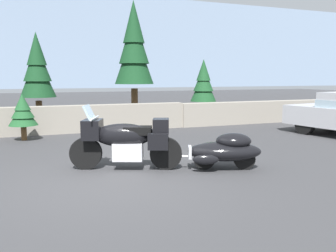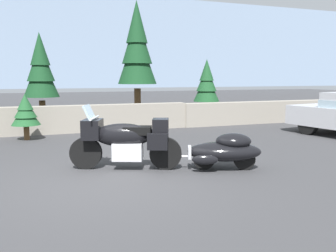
{
  "view_description": "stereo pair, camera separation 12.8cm",
  "coord_description": "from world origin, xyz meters",
  "px_view_note": "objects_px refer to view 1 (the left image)",
  "views": [
    {
      "loc": [
        -1.35,
        -6.44,
        1.89
      ],
      "look_at": [
        1.39,
        0.6,
        0.85
      ],
      "focal_mm": 38.18,
      "sensor_mm": 36.0,
      "label": 1
    },
    {
      "loc": [
        -1.23,
        -6.49,
        1.89
      ],
      "look_at": [
        1.39,
        0.6,
        0.85
      ],
      "focal_mm": 38.18,
      "sensor_mm": 36.0,
      "label": 2
    }
  ],
  "objects_px": {
    "car_shaped_trailer": "(225,150)",
    "pine_tree_tall": "(134,47)",
    "touring_motorcycle": "(125,139)",
    "pine_tree_far_right": "(37,68)",
    "pine_tree_secondary": "(203,83)"
  },
  "relations": [
    {
      "from": "touring_motorcycle",
      "to": "pine_tree_tall",
      "type": "height_order",
      "value": "pine_tree_tall"
    },
    {
      "from": "car_shaped_trailer",
      "to": "pine_tree_far_right",
      "type": "height_order",
      "value": "pine_tree_far_right"
    },
    {
      "from": "pine_tree_tall",
      "to": "pine_tree_secondary",
      "type": "distance_m",
      "value": 3.27
    },
    {
      "from": "touring_motorcycle",
      "to": "car_shaped_trailer",
      "type": "distance_m",
      "value": 2.05
    },
    {
      "from": "car_shaped_trailer",
      "to": "pine_tree_tall",
      "type": "xyz_separation_m",
      "value": [
        0.35,
        7.92,
        2.68
      ]
    },
    {
      "from": "car_shaped_trailer",
      "to": "pine_tree_tall",
      "type": "bearing_deg",
      "value": 87.48
    },
    {
      "from": "touring_motorcycle",
      "to": "pine_tree_far_right",
      "type": "relative_size",
      "value": 0.62
    },
    {
      "from": "pine_tree_secondary",
      "to": "pine_tree_far_right",
      "type": "relative_size",
      "value": 0.75
    },
    {
      "from": "pine_tree_tall",
      "to": "pine_tree_far_right",
      "type": "bearing_deg",
      "value": -178.68
    },
    {
      "from": "pine_tree_tall",
      "to": "pine_tree_secondary",
      "type": "height_order",
      "value": "pine_tree_tall"
    },
    {
      "from": "touring_motorcycle",
      "to": "pine_tree_tall",
      "type": "xyz_separation_m",
      "value": [
        2.24,
        7.16,
        2.47
      ]
    },
    {
      "from": "pine_tree_far_right",
      "to": "touring_motorcycle",
      "type": "bearing_deg",
      "value": -78.26
    },
    {
      "from": "car_shaped_trailer",
      "to": "pine_tree_tall",
      "type": "distance_m",
      "value": 8.37
    },
    {
      "from": "pine_tree_tall",
      "to": "pine_tree_secondary",
      "type": "xyz_separation_m",
      "value": [
        2.9,
        -0.5,
        -1.44
      ]
    },
    {
      "from": "car_shaped_trailer",
      "to": "pine_tree_far_right",
      "type": "xyz_separation_m",
      "value": [
        -3.37,
        7.83,
        1.79
      ]
    }
  ]
}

